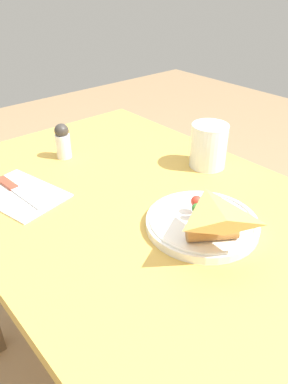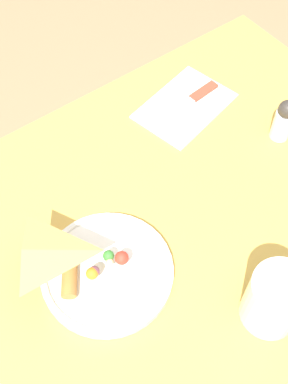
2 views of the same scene
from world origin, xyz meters
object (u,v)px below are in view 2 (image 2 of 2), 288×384
dining_table (109,280)px  milk_glass (274,301)px  plate_pizza (106,270)px  butter_knife (188,102)px  napkin_folded (185,106)px  pepper_shaker (284,120)px

dining_table → milk_glass: (-0.15, 0.23, 0.15)m
plate_pizza → milk_glass: bearing=129.3°
plate_pizza → butter_knife: bearing=-148.4°
butter_knife → plate_pizza: bearing=26.4°
plate_pizza → napkin_folded: bearing=-147.9°
milk_glass → butter_knife: (-0.18, -0.41, -0.04)m
dining_table → pepper_shaker: bearing=-178.2°
plate_pizza → napkin_folded: plate_pizza is taller
plate_pizza → pepper_shaker: size_ratio=2.35×
dining_table → pepper_shaker: pepper_shaker is taller
napkin_folded → dining_table: bearing=29.8°
plate_pizza → pepper_shaker: (-0.44, -0.04, 0.03)m
milk_glass → butter_knife: milk_glass is taller
plate_pizza → milk_glass: 0.26m
plate_pizza → butter_knife: 0.41m
plate_pizza → butter_knife: size_ratio=1.18×
plate_pizza → milk_glass: milk_glass is taller
napkin_folded → pepper_shaker: (-0.10, 0.17, 0.04)m
plate_pizza → dining_table: bearing=-121.7°
milk_glass → pepper_shaker: size_ratio=1.18×
plate_pizza → butter_knife: (-0.35, -0.21, -0.01)m
dining_table → milk_glass: size_ratio=11.57×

